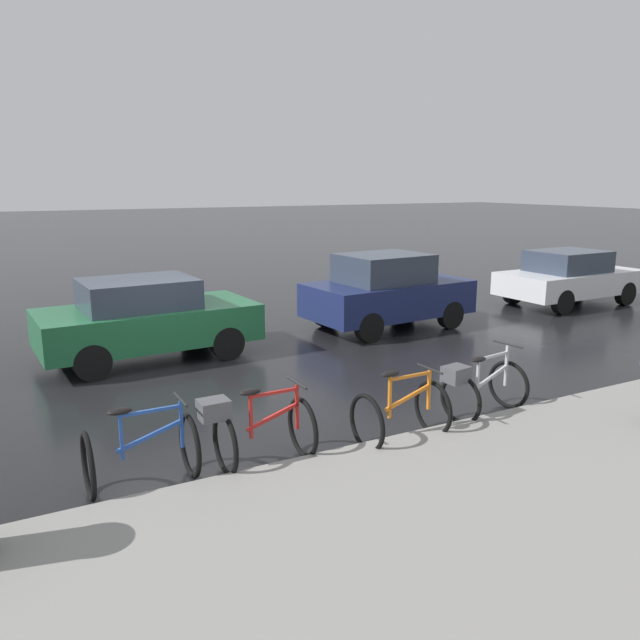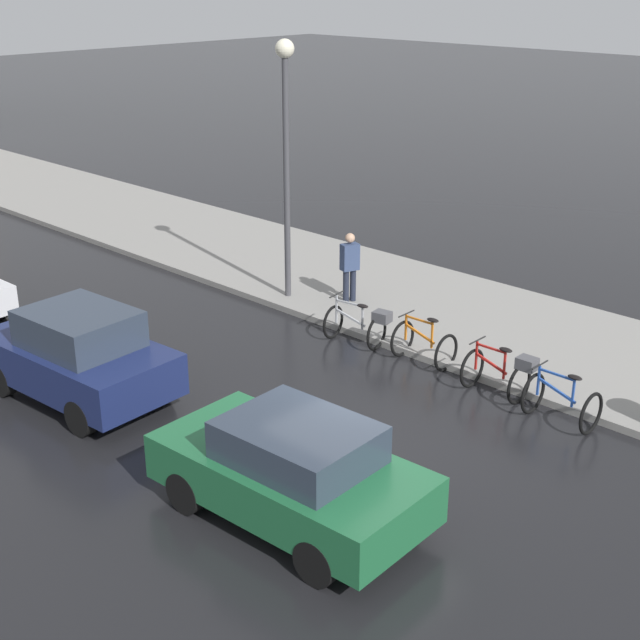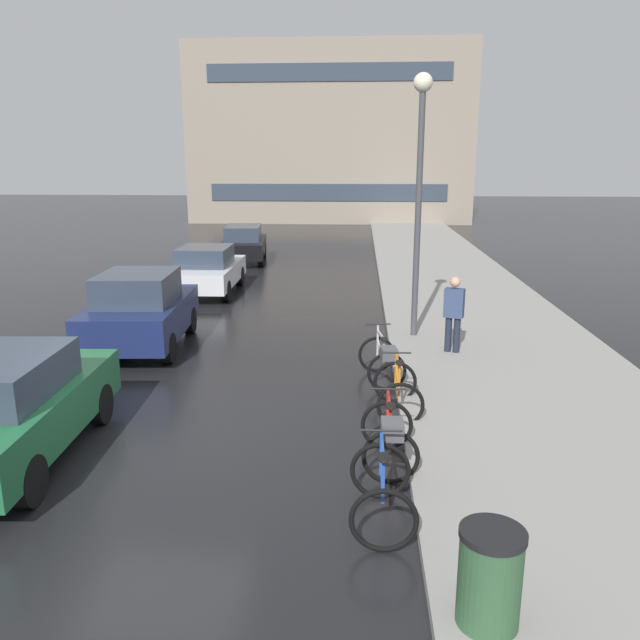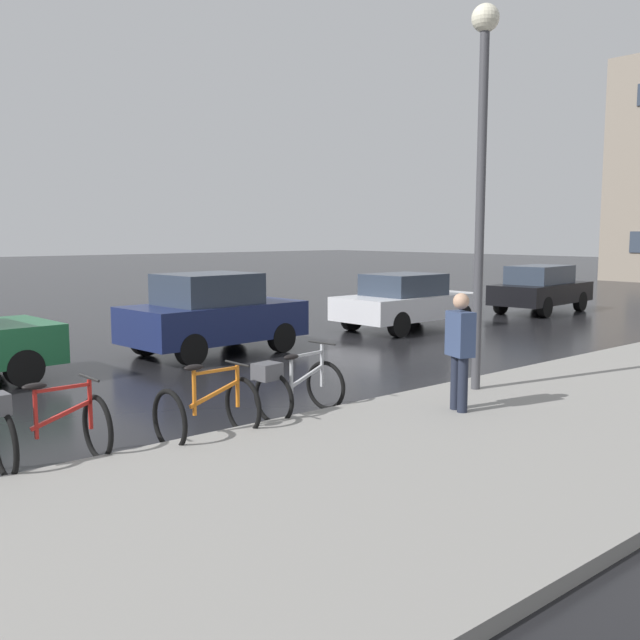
% 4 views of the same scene
% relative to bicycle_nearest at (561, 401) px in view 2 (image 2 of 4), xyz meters
% --- Properties ---
extents(ground_plane, '(140.00, 140.00, 0.00)m').
position_rel_bicycle_nearest_xyz_m(ground_plane, '(-3.21, 1.53, -0.41)').
color(ground_plane, black).
extents(sidewalk_kerb, '(4.80, 60.00, 0.14)m').
position_rel_bicycle_nearest_xyz_m(sidewalk_kerb, '(2.79, 11.53, -0.34)').
color(sidewalk_kerb, gray).
rests_on(sidewalk_kerb, ground).
extents(bicycle_nearest, '(0.76, 1.17, 0.96)m').
position_rel_bicycle_nearest_xyz_m(bicycle_nearest, '(0.00, 0.00, 0.00)').
color(bicycle_nearest, black).
rests_on(bicycle_nearest, ground).
extents(bicycle_second, '(0.77, 1.33, 0.99)m').
position_rel_bicycle_nearest_xyz_m(bicycle_second, '(0.14, 1.29, 0.09)').
color(bicycle_second, black).
rests_on(bicycle_second, ground).
extents(bicycle_third, '(0.78, 1.14, 1.00)m').
position_rel_bicycle_nearest_xyz_m(bicycle_third, '(0.36, 3.23, 0.00)').
color(bicycle_third, black).
rests_on(bicycle_third, ground).
extents(bicycle_farthest, '(0.89, 1.45, 1.01)m').
position_rel_bicycle_nearest_xyz_m(bicycle_farthest, '(0.17, 4.71, 0.07)').
color(bicycle_farthest, black).
rests_on(bicycle_farthest, ground).
extents(car_green, '(2.13, 4.09, 1.55)m').
position_rel_bicycle_nearest_xyz_m(car_green, '(-5.19, 1.27, 0.38)').
color(car_green, '#1E6038').
rests_on(car_green, ground).
extents(car_navy, '(2.15, 3.90, 1.72)m').
position_rel_bicycle_nearest_xyz_m(car_navy, '(-5.16, 6.75, 0.44)').
color(car_navy, navy).
rests_on(car_navy, ground).
extents(pedestrian, '(0.46, 0.36, 1.76)m').
position_rel_bicycle_nearest_xyz_m(pedestrian, '(1.69, 6.40, 0.58)').
color(pedestrian, '#1E2333').
rests_on(pedestrian, ground).
extents(streetlamp, '(0.41, 0.41, 5.91)m').
position_rel_bicycle_nearest_xyz_m(streetlamp, '(0.99, 7.70, 3.51)').
color(streetlamp, '#424247').
rests_on(streetlamp, ground).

